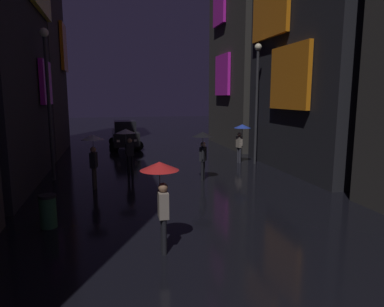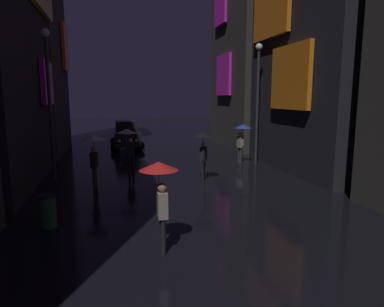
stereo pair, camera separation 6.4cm
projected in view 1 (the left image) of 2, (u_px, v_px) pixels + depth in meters
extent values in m
cube|color=#F226D8|center=(46.00, 83.00, 15.77)|extent=(0.20, 2.11, 1.99)
cube|color=orange|center=(64.00, 48.00, 22.84)|extent=(0.20, 2.12, 3.08)
cube|color=orange|center=(289.00, 77.00, 15.29)|extent=(0.20, 3.24, 2.84)
cube|color=orange|center=(270.00, 13.00, 16.86)|extent=(0.20, 3.69, 2.33)
cube|color=#33302D|center=(252.00, 18.00, 24.13)|extent=(4.00, 7.57, 18.12)
cube|color=#F226D8|center=(222.00, 75.00, 24.19)|extent=(0.20, 2.76, 2.83)
cube|color=#F226D8|center=(219.00, 9.00, 24.32)|extent=(0.20, 2.39, 2.25)
cylinder|color=#2D2D38|center=(238.00, 155.00, 18.73)|extent=(0.12, 0.12, 0.85)
cylinder|color=#2D2D38|center=(240.00, 155.00, 18.57)|extent=(0.12, 0.12, 0.85)
cube|color=gray|center=(239.00, 142.00, 18.53)|extent=(0.29, 0.38, 0.60)
sphere|color=tan|center=(239.00, 134.00, 18.47)|extent=(0.22, 0.22, 0.22)
cylinder|color=gray|center=(242.00, 141.00, 18.39)|extent=(0.09, 0.09, 0.50)
cylinder|color=slate|center=(242.00, 135.00, 18.33)|extent=(0.02, 0.02, 0.77)
cone|color=#263FB2|center=(242.00, 126.00, 18.25)|extent=(0.90, 0.90, 0.20)
cylinder|color=black|center=(204.00, 170.00, 14.86)|extent=(0.12, 0.12, 0.85)
cylinder|color=black|center=(202.00, 171.00, 14.69)|extent=(0.12, 0.12, 0.85)
cube|color=black|center=(203.00, 154.00, 14.66)|extent=(0.37, 0.40, 0.60)
sphere|color=beige|center=(203.00, 145.00, 14.59)|extent=(0.22, 0.22, 0.22)
cylinder|color=black|center=(203.00, 154.00, 14.47)|extent=(0.09, 0.09, 0.50)
cylinder|color=slate|center=(203.00, 146.00, 14.41)|extent=(0.02, 0.02, 0.77)
cone|color=black|center=(203.00, 134.00, 14.33)|extent=(0.90, 0.90, 0.20)
cylinder|color=#38332D|center=(94.00, 179.00, 13.27)|extent=(0.12, 0.12, 0.85)
cylinder|color=#38332D|center=(95.00, 178.00, 13.45)|extent=(0.12, 0.12, 0.85)
cube|color=black|center=(94.00, 160.00, 13.24)|extent=(0.31, 0.39, 0.60)
sphere|color=#9E7051|center=(93.00, 150.00, 13.17)|extent=(0.22, 0.22, 0.22)
cylinder|color=black|center=(94.00, 158.00, 13.41)|extent=(0.09, 0.09, 0.50)
cylinder|color=slate|center=(93.00, 150.00, 13.36)|extent=(0.02, 0.02, 0.77)
cone|color=silver|center=(93.00, 137.00, 13.28)|extent=(0.90, 0.90, 0.20)
cylinder|color=black|center=(132.00, 164.00, 16.09)|extent=(0.12, 0.12, 0.85)
cylinder|color=black|center=(128.00, 165.00, 16.02)|extent=(0.12, 0.12, 0.85)
cube|color=black|center=(130.00, 149.00, 15.94)|extent=(0.37, 0.27, 0.60)
sphere|color=tan|center=(130.00, 141.00, 15.87)|extent=(0.22, 0.22, 0.22)
cylinder|color=black|center=(126.00, 149.00, 15.81)|extent=(0.09, 0.09, 0.50)
cylinder|color=slate|center=(126.00, 141.00, 15.76)|extent=(0.02, 0.02, 0.77)
cone|color=silver|center=(126.00, 131.00, 15.68)|extent=(0.90, 0.90, 0.20)
cylinder|color=black|center=(164.00, 237.00, 7.78)|extent=(0.12, 0.12, 0.85)
cylinder|color=black|center=(163.00, 234.00, 7.96)|extent=(0.12, 0.12, 0.85)
cube|color=gray|center=(163.00, 205.00, 7.75)|extent=(0.23, 0.34, 0.60)
sphere|color=#9E7051|center=(163.00, 188.00, 7.68)|extent=(0.22, 0.22, 0.22)
cylinder|color=gray|center=(160.00, 201.00, 7.91)|extent=(0.09, 0.09, 0.50)
cylinder|color=slate|center=(160.00, 187.00, 7.85)|extent=(0.02, 0.02, 0.77)
cone|color=red|center=(159.00, 166.00, 7.77)|extent=(0.90, 0.90, 0.20)
cube|color=black|center=(125.00, 137.00, 24.01)|extent=(1.73, 4.11, 0.90)
cube|color=black|center=(125.00, 126.00, 23.88)|extent=(1.46, 1.86, 0.70)
cylinder|color=black|center=(139.00, 146.00, 23.00)|extent=(0.64, 0.23, 0.64)
cylinder|color=black|center=(114.00, 146.00, 22.61)|extent=(0.64, 0.23, 0.64)
cylinder|color=black|center=(135.00, 141.00, 25.55)|extent=(0.64, 0.23, 0.64)
cylinder|color=black|center=(113.00, 141.00, 25.16)|extent=(0.64, 0.23, 0.64)
cube|color=white|center=(136.00, 140.00, 22.16)|extent=(0.20, 0.06, 0.14)
cube|color=white|center=(118.00, 141.00, 21.89)|extent=(0.20, 0.06, 0.14)
cylinder|color=#2D2D33|center=(49.00, 111.00, 14.35)|extent=(0.14, 0.14, 5.97)
sphere|color=#F9EFCC|center=(44.00, 32.00, 13.83)|extent=(0.36, 0.36, 0.36)
cylinder|color=#2D2D33|center=(256.00, 109.00, 18.02)|extent=(0.14, 0.14, 5.91)
sphere|color=#F9EFCC|center=(258.00, 47.00, 17.50)|extent=(0.36, 0.36, 0.36)
cylinder|color=#265933|center=(48.00, 213.00, 9.42)|extent=(0.44, 0.44, 0.85)
cylinder|color=black|center=(47.00, 196.00, 9.34)|extent=(0.46, 0.46, 0.08)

